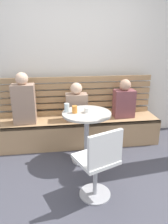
{
  "coord_description": "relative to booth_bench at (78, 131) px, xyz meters",
  "views": [
    {
      "loc": [
        -0.33,
        -2.01,
        1.69
      ],
      "look_at": [
        0.04,
        0.66,
        0.75
      ],
      "focal_mm": 33.38,
      "sensor_mm": 36.0,
      "label": 1
    }
  ],
  "objects": [
    {
      "name": "ground",
      "position": [
        0.0,
        -1.2,
        -0.22
      ],
      "size": [
        8.0,
        8.0,
        0.0
      ],
      "primitive_type": "plane",
      "color": "#42424C"
    },
    {
      "name": "back_wall",
      "position": [
        0.0,
        0.44,
        1.23
      ],
      "size": [
        5.2,
        0.1,
        2.9
      ],
      "primitive_type": "cube",
      "color": "silver",
      "rests_on": "ground"
    },
    {
      "name": "person_child_middle",
      "position": [
        -0.01,
        -0.02,
        0.49
      ],
      "size": [
        0.34,
        0.22,
        0.62
      ],
      "color": "#9E7F6B",
      "rests_on": "booth_bench"
    },
    {
      "name": "cafe_table",
      "position": [
        0.07,
        -0.54,
        0.3
      ],
      "size": [
        0.68,
        0.68,
        0.74
      ],
      "color": "#ADADB2",
      "rests_on": "ground"
    },
    {
      "name": "person_child_left",
      "position": [
        0.8,
        0.03,
        0.5
      ],
      "size": [
        0.34,
        0.22,
        0.64
      ],
      "color": "brown",
      "rests_on": "booth_bench"
    },
    {
      "name": "cup_tumbler_orange",
      "position": [
        -0.09,
        -0.53,
        0.57
      ],
      "size": [
        0.07,
        0.07,
        0.1
      ],
      "primitive_type": "cylinder",
      "color": "orange",
      "rests_on": "cafe_table"
    },
    {
      "name": "cup_ceramic_white",
      "position": [
        0.08,
        -0.54,
        0.55
      ],
      "size": [
        0.08,
        0.08,
        0.07
      ],
      "primitive_type": "cylinder",
      "color": "white",
      "rests_on": "cafe_table"
    },
    {
      "name": "booth_bench",
      "position": [
        0.0,
        0.0,
        0.0
      ],
      "size": [
        2.7,
        0.52,
        0.44
      ],
      "color": "tan",
      "rests_on": "ground"
    },
    {
      "name": "cup_glass_tall",
      "position": [
        -0.19,
        -0.46,
        0.58
      ],
      "size": [
        0.07,
        0.07,
        0.12
      ],
      "primitive_type": "cylinder",
      "color": "silver",
      "rests_on": "cafe_table"
    },
    {
      "name": "person_adult",
      "position": [
        -0.83,
        -0.04,
        0.58
      ],
      "size": [
        0.34,
        0.22,
        0.8
      ],
      "color": "#9E7F6B",
      "rests_on": "booth_bench"
    },
    {
      "name": "white_chair",
      "position": [
        0.08,
        -1.35,
        0.24
      ],
      "size": [
        0.52,
        0.52,
        0.85
      ],
      "color": "#ADADB2",
      "rests_on": "ground"
    },
    {
      "name": "booth_backrest",
      "position": [
        0.0,
        0.24,
        0.56
      ],
      "size": [
        2.65,
        0.04,
        0.67
      ],
      "color": "#A68157",
      "rests_on": "booth_bench"
    }
  ]
}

